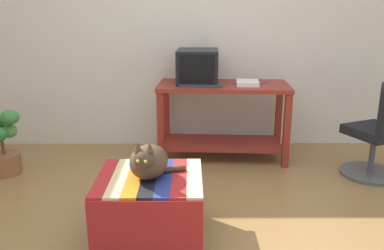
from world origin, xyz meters
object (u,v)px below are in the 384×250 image
object	(u,v)px
book	(247,83)
office_chair	(380,136)
desk	(223,108)
potted_plant	(3,147)
keyboard	(201,85)
cat	(148,161)
ottoman_with_blanket	(150,206)
tv_monitor	(198,67)

from	to	relation	value
book	office_chair	distance (m)	1.26
desk	potted_plant	xyz separation A→B (m)	(-2.00, -0.43, -0.25)
keyboard	office_chair	bearing A→B (deg)	-9.95
cat	office_chair	bearing A→B (deg)	34.56
potted_plant	office_chair	bearing A→B (deg)	-1.84
potted_plant	book	bearing A→B (deg)	9.42
ottoman_with_blanket	potted_plant	distance (m)	1.77
keyboard	desk	bearing A→B (deg)	33.32
potted_plant	keyboard	bearing A→B (deg)	9.81
tv_monitor	keyboard	size ratio (longest dim) A/B	1.18
ottoman_with_blanket	desk	bearing A→B (deg)	68.49
tv_monitor	cat	world-z (taller)	tv_monitor
desk	potted_plant	distance (m)	2.06
keyboard	potted_plant	world-z (taller)	keyboard
keyboard	book	distance (m)	0.45
desk	book	distance (m)	0.35
book	keyboard	bearing A→B (deg)	-167.30
tv_monitor	ottoman_with_blanket	bearing A→B (deg)	-98.90
book	potted_plant	xyz separation A→B (m)	(-2.23, -0.37, -0.51)
book	cat	xyz separation A→B (m)	(-0.81, -1.45, -0.23)
tv_monitor	potted_plant	world-z (taller)	tv_monitor
keyboard	ottoman_with_blanket	world-z (taller)	keyboard
desk	keyboard	world-z (taller)	keyboard
book	ottoman_with_blanket	world-z (taller)	book
keyboard	office_chair	world-z (taller)	office_chair
tv_monitor	cat	xyz separation A→B (m)	(-0.34, -1.55, -0.37)
ottoman_with_blanket	keyboard	bearing A→B (deg)	75.09
tv_monitor	cat	bearing A→B (deg)	-98.72
potted_plant	office_chair	xyz separation A→B (m)	(3.33, -0.11, 0.13)
tv_monitor	office_chair	xyz separation A→B (m)	(1.57, -0.58, -0.52)
desk	office_chair	size ratio (longest dim) A/B	1.45
cat	ottoman_with_blanket	bearing A→B (deg)	97.73
desk	cat	bearing A→B (deg)	-107.76
office_chair	desk	bearing A→B (deg)	-45.89
tv_monitor	desk	bearing A→B (deg)	-8.15
tv_monitor	potted_plant	size ratio (longest dim) A/B	0.79
office_chair	ottoman_with_blanket	bearing A→B (deg)	2.46
tv_monitor	potted_plant	bearing A→B (deg)	-161.31
tv_monitor	keyboard	world-z (taller)	tv_monitor
tv_monitor	cat	size ratio (longest dim) A/B	1.27
office_chair	tv_monitor	bearing A→B (deg)	-44.34
tv_monitor	book	xyz separation A→B (m)	(0.47, -0.11, -0.14)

